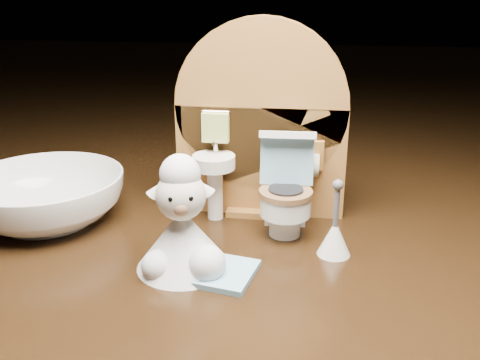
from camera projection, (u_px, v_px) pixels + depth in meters
The scene contains 6 objects.
backdrop_panel at pixel (260, 132), 0.41m from camera, with size 0.13×0.05×0.15m.
toy_toilet at pixel (286, 195), 0.39m from camera, with size 0.04×0.05×0.08m.
bath_mat at pixel (214, 271), 0.34m from camera, with size 0.05×0.04×0.00m, color #78ABC3.
toilet_brush at pixel (335, 235), 0.36m from camera, with size 0.02×0.02×0.05m.
plush_lamb at pixel (183, 230), 0.34m from camera, with size 0.06×0.06×0.08m.
ceramic_bowl at pixel (46, 198), 0.41m from camera, with size 0.12×0.12×0.04m, color white.
Camera 1 is at (0.04, -0.33, 0.17)m, focal length 40.00 mm.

